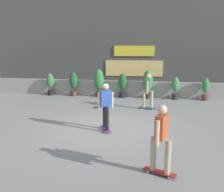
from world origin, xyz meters
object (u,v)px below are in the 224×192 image
object	(u,v)px
potted_plant_2	(99,81)
potted_plant_0	(50,83)
skater_foreground	(161,137)
skater_mid_plaza	(148,90)
skater_far_right	(106,105)
potted_plant_3	(122,84)
potted_plant_6	(205,88)
potted_plant_5	(175,87)
potted_plant_4	(148,82)
skateboard_near_camera	(101,106)
potted_plant_1	(73,82)

from	to	relation	value
potted_plant_2	potted_plant_0	bearing A→B (deg)	180.00
skater_foreground	skater_mid_plaza	size ratio (longest dim) A/B	1.00
skater_foreground	skater_far_right	bearing A→B (deg)	122.60
potted_plant_0	potted_plant_3	xyz separation A→B (m)	(4.41, 0.00, 0.06)
potted_plant_6	skater_foreground	size ratio (longest dim) A/B	0.73
potted_plant_3	potted_plant_5	size ratio (longest dim) A/B	1.11
potted_plant_4	skateboard_near_camera	world-z (taller)	potted_plant_4
potted_plant_0	skateboard_near_camera	xyz separation A→B (m)	(3.68, -2.46, -0.68)
potted_plant_0	potted_plant_6	distance (m)	8.99
potted_plant_3	skater_far_right	size ratio (longest dim) A/B	0.83
potted_plant_0	skater_far_right	world-z (taller)	skater_far_right
skater_far_right	potted_plant_1	bearing A→B (deg)	117.72
potted_plant_1	skateboard_near_camera	world-z (taller)	potted_plant_1
skater_foreground	skateboard_near_camera	xyz separation A→B (m)	(-2.70, 6.25, -0.88)
potted_plant_3	potted_plant_5	world-z (taller)	potted_plant_3
potted_plant_3	skater_mid_plaza	xyz separation A→B (m)	(1.52, -2.51, 0.14)
potted_plant_6	skater_foreground	distance (m)	9.10
potted_plant_3	potted_plant_6	distance (m)	4.59
skater_far_right	potted_plant_2	bearing A→B (deg)	104.61
potted_plant_0	skateboard_near_camera	world-z (taller)	potted_plant_0
potted_plant_0	skater_foreground	bearing A→B (deg)	-53.80
potted_plant_2	skater_mid_plaza	distance (m)	3.85
potted_plant_2	potted_plant_4	world-z (taller)	potted_plant_4
potted_plant_0	skater_mid_plaza	size ratio (longest dim) A/B	0.78
potted_plant_1	skater_foreground	xyz separation A→B (m)	(4.91, -8.71, 0.13)
skater_foreground	potted_plant_6	bearing A→B (deg)	73.28
potted_plant_1	skater_mid_plaza	xyz separation A→B (m)	(4.46, -2.51, 0.13)
skater_mid_plaza	skater_foreground	bearing A→B (deg)	-85.91
potted_plant_1	potted_plant_4	bearing A→B (deg)	0.00
potted_plant_4	skater_far_right	distance (m)	5.98
potted_plant_2	potted_plant_5	xyz separation A→B (m)	(4.37, 0.00, -0.25)
potted_plant_5	skateboard_near_camera	world-z (taller)	potted_plant_5
potted_plant_2	potted_plant_4	xyz separation A→B (m)	(2.84, 0.00, 0.00)
potted_plant_4	potted_plant_6	size ratio (longest dim) A/B	1.30
potted_plant_5	potted_plant_2	bearing A→B (deg)	180.00
potted_plant_6	skateboard_near_camera	world-z (taller)	potted_plant_6
potted_plant_4	skater_mid_plaza	size ratio (longest dim) A/B	0.95
potted_plant_3	potted_plant_1	bearing A→B (deg)	-180.00
potted_plant_4	potted_plant_6	distance (m)	3.15
potted_plant_6	skater_far_right	bearing A→B (deg)	-127.38
potted_plant_1	potted_plant_3	distance (m)	2.94
skater_foreground	skater_far_right	size ratio (longest dim) A/B	1.00
potted_plant_3	skateboard_near_camera	xyz separation A→B (m)	(-0.73, -2.46, -0.74)
skater_far_right	skater_mid_plaza	world-z (taller)	same
potted_plant_4	skateboard_near_camera	size ratio (longest dim) A/B	2.14
potted_plant_1	potted_plant_6	xyz separation A→B (m)	(7.52, 0.00, -0.14)
skater_mid_plaza	skateboard_near_camera	distance (m)	2.42
skater_mid_plaza	skateboard_near_camera	xyz separation A→B (m)	(-2.26, 0.04, -0.88)
potted_plant_1	potted_plant_2	size ratio (longest dim) A/B	0.88
potted_plant_1	skateboard_near_camera	distance (m)	3.39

